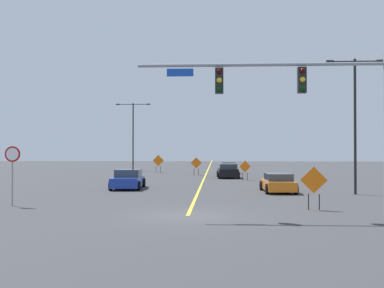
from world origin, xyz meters
name	(u,v)px	position (x,y,z in m)	size (l,w,h in m)	color
ground	(188,216)	(0.00, 0.00, 0.00)	(186.54, 186.54, 0.00)	#38383A
road_centre_stripe	(209,168)	(0.00, 51.82, 0.00)	(0.16, 103.64, 0.01)	yellow
traffic_signal_assembly	(302,95)	(4.67, -0.01, 4.94)	(10.18, 0.44, 6.61)	gray
stop_sign	(12,164)	(-8.64, 2.85, 2.02)	(0.76, 0.07, 2.88)	gray
street_lamp_near_left	(133,131)	(-9.52, 40.42, 5.19)	(4.40, 0.24, 8.72)	black
street_lamp_near_right	(355,114)	(9.62, 9.77, 4.88)	(3.46, 0.24, 8.26)	black
construction_sign_left_lane	(196,164)	(-0.99, 30.80, 1.22)	(1.19, 0.13, 1.92)	orange
construction_sign_median_far	(314,182)	(5.56, 2.16, 1.24)	(1.20, 0.26, 1.95)	orange
construction_sign_right_shoulder	(158,161)	(-5.84, 37.00, 1.34)	(1.37, 0.11, 2.12)	orange
construction_sign_median_near	(245,168)	(3.73, 23.07, 1.11)	(1.06, 0.27, 1.76)	orange
car_black_passing	(228,171)	(2.27, 26.44, 0.66)	(2.17, 4.55, 1.37)	black
car_orange_distant	(278,183)	(5.10, 10.96, 0.58)	(2.06, 4.06, 1.21)	orange
car_blue_near	(128,180)	(-5.01, 13.33, 0.63)	(2.27, 4.53, 1.34)	#1E389E
car_red_approaching	(229,168)	(2.62, 34.83, 0.61)	(2.08, 4.35, 1.30)	red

